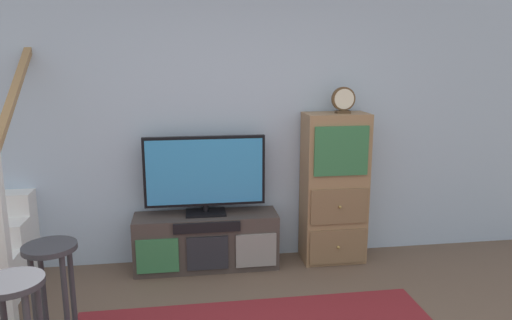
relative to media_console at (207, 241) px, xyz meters
The scene contains 7 objects.
back_wall 1.17m from the media_console, 41.69° to the left, with size 6.40×0.12×2.70m, color #A8BCD1.
media_console is the anchor object (origin of this frame).
television 0.64m from the media_console, 90.00° to the left, with size 1.08×0.22×0.72m.
side_cabinet 1.28m from the media_console, ahead, with size 0.58×0.38×1.41m.
desk_clock 1.79m from the media_console, ahead, with size 0.21×0.08×0.24m.
bar_stool_near 1.99m from the media_console, 123.98° to the right, with size 0.34×0.34×0.74m.
bar_stool_far 1.55m from the media_console, 133.16° to the right, with size 0.34×0.34×0.73m.
Camera 1 is at (-0.45, -1.94, 1.89)m, focal length 33.43 mm.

